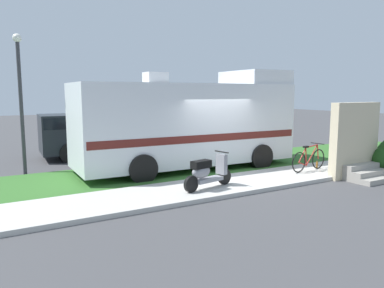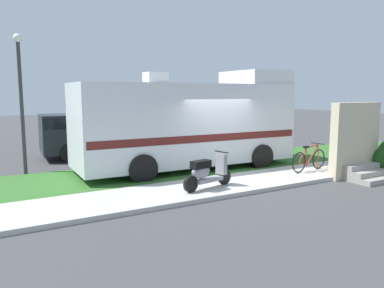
# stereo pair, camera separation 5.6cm
# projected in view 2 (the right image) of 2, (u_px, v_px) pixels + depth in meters

# --- Properties ---
(ground_plane) EXTENTS (80.00, 80.00, 0.00)m
(ground_plane) POSITION_uv_depth(u_px,v_px,m) (223.00, 176.00, 12.18)
(ground_plane) COLOR #424244
(sidewalk) EXTENTS (24.00, 2.00, 0.12)m
(sidewalk) POSITION_uv_depth(u_px,v_px,m) (246.00, 182.00, 11.15)
(sidewalk) COLOR beige
(sidewalk) RESTS_ON ground
(grass_strip) EXTENTS (24.00, 3.40, 0.08)m
(grass_strip) POSITION_uv_depth(u_px,v_px,m) (199.00, 167.00, 13.46)
(grass_strip) COLOR #336628
(grass_strip) RESTS_ON ground
(motorhome_rv) EXTENTS (7.72, 2.73, 3.51)m
(motorhome_rv) POSITION_uv_depth(u_px,v_px,m) (190.00, 123.00, 13.05)
(motorhome_rv) COLOR silver
(motorhome_rv) RESTS_ON ground
(scooter) EXTENTS (1.70, 0.62, 0.97)m
(scooter) POSITION_uv_depth(u_px,v_px,m) (206.00, 172.00, 10.10)
(scooter) COLOR black
(scooter) RESTS_ON ground
(bicycle) EXTENTS (1.73, 0.52, 0.89)m
(bicycle) POSITION_uv_depth(u_px,v_px,m) (309.00, 159.00, 12.44)
(bicycle) COLOR black
(bicycle) RESTS_ON ground
(pickup_truck_near) EXTENTS (5.17, 2.38, 1.83)m
(pickup_truck_near) POSITION_uv_depth(u_px,v_px,m) (89.00, 134.00, 15.76)
(pickup_truck_near) COLOR #1E2328
(pickup_truck_near) RESTS_ON ground
(pickup_truck_far) EXTENTS (5.37, 2.41, 1.82)m
(pickup_truck_far) POSITION_uv_depth(u_px,v_px,m) (209.00, 122.00, 22.51)
(pickup_truck_far) COLOR maroon
(pickup_truck_far) RESTS_ON ground
(porch_steps) EXTENTS (2.00, 1.26, 2.40)m
(porch_steps) POSITION_uv_depth(u_px,v_px,m) (358.00, 148.00, 11.85)
(porch_steps) COLOR #9E998E
(porch_steps) RESTS_ON ground
(bottle_green) EXTENTS (0.07, 0.07, 0.28)m
(bottle_green) POSITION_uv_depth(u_px,v_px,m) (317.00, 165.00, 12.89)
(bottle_green) COLOR brown
(bottle_green) RESTS_ON ground
(street_lamp_post) EXTENTS (0.28, 0.28, 4.57)m
(street_lamp_post) POSITION_uv_depth(u_px,v_px,m) (21.00, 91.00, 12.16)
(street_lamp_post) COLOR #333338
(street_lamp_post) RESTS_ON ground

